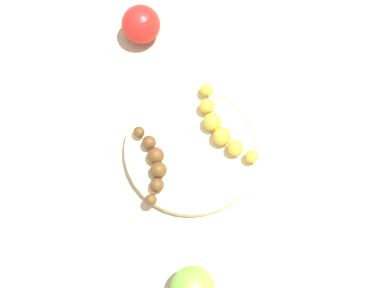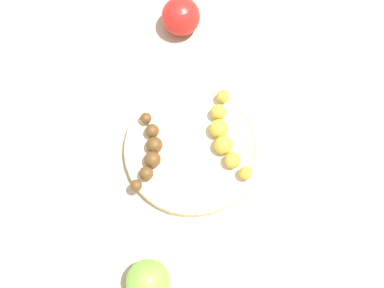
# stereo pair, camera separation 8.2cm
# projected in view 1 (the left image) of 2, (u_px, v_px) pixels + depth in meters

# --- Properties ---
(ground_plane) EXTENTS (2.40, 2.40, 0.00)m
(ground_plane) POSITION_uv_depth(u_px,v_px,m) (192.00, 151.00, 0.85)
(ground_plane) COLOR tan
(fruit_bowl) EXTENTS (0.23, 0.23, 0.02)m
(fruit_bowl) POSITION_uv_depth(u_px,v_px,m) (192.00, 149.00, 0.84)
(fruit_bowl) COLOR beige
(fruit_bowl) RESTS_ON ground_plane
(banana_spotted) EXTENTS (0.05, 0.17, 0.03)m
(banana_spotted) POSITION_uv_depth(u_px,v_px,m) (220.00, 127.00, 0.83)
(banana_spotted) COLOR gold
(banana_spotted) RESTS_ON fruit_bowl
(banana_overripe) EXTENTS (0.07, 0.13, 0.03)m
(banana_overripe) POSITION_uv_depth(u_px,v_px,m) (154.00, 163.00, 0.81)
(banana_overripe) COLOR #593819
(banana_overripe) RESTS_ON fruit_bowl
(apple_red) EXTENTS (0.07, 0.07, 0.07)m
(apple_red) POSITION_uv_depth(u_px,v_px,m) (141.00, 24.00, 0.90)
(apple_red) COLOR red
(apple_red) RESTS_ON ground_plane
(apple_green) EXTENTS (0.07, 0.07, 0.07)m
(apple_green) POSITION_uv_depth(u_px,v_px,m) (193.00, 288.00, 0.75)
(apple_green) COLOR #72B238
(apple_green) RESTS_ON ground_plane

